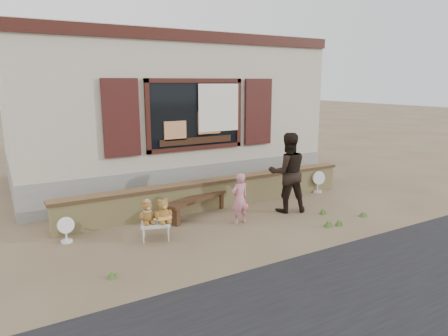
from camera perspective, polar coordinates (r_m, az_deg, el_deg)
ground at (r=8.38m, az=2.06°, el=-7.45°), size 80.00×80.00×0.00m
shopfront at (r=11.96m, az=-9.43°, el=8.13°), size 8.04×5.13×4.00m
brick_wall at (r=9.10m, az=-1.26°, el=-3.59°), size 7.10×0.36×0.67m
bench at (r=8.58m, az=-3.95°, el=-4.88°), size 1.63×0.93×0.41m
folding_chair at (r=7.43m, az=-9.74°, el=-7.89°), size 0.65×0.61×0.32m
teddy_bear_left at (r=7.35m, az=-10.90°, el=-6.13°), size 0.39×0.37×0.43m
teddy_bear_right at (r=7.34m, az=-8.71°, el=-5.98°), size 0.41×0.38×0.45m
child at (r=8.05m, az=2.25°, el=-4.39°), size 0.40×0.27×1.04m
adult at (r=8.83m, az=9.07°, el=-0.63°), size 1.03×0.92×1.76m
fan_left at (r=7.74m, az=-21.67°, el=-8.17°), size 0.30×0.20×0.48m
fan_right at (r=10.64m, az=13.24°, el=-1.90°), size 0.36×0.24×0.57m
grass_tufts at (r=8.00m, az=8.54°, el=-8.11°), size 5.55×1.90×0.14m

